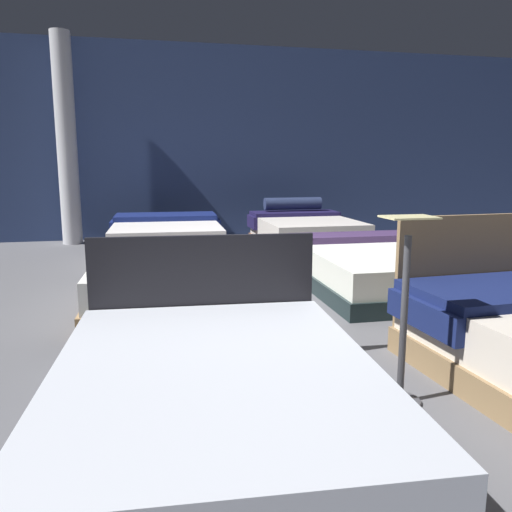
{
  "coord_description": "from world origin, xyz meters",
  "views": [
    {
      "loc": [
        -1.41,
        -5.05,
        1.37
      ],
      "look_at": [
        -0.37,
        -0.26,
        0.48
      ],
      "focal_mm": 35.9,
      "sensor_mm": 36.0,
      "label": 1
    }
  ],
  "objects_px": {
    "bed_3": "(379,269)",
    "bed_2": "(176,280)",
    "bed_4": "(167,238)",
    "bed_5": "(305,233)",
    "bed_0": "(215,400)",
    "price_sign": "(403,333)",
    "support_pillar": "(67,141)"
  },
  "relations": [
    {
      "from": "bed_2",
      "to": "bed_3",
      "type": "xyz_separation_m",
      "value": [
        2.22,
        0.08,
        0.0
      ]
    },
    {
      "from": "bed_2",
      "to": "bed_3",
      "type": "relative_size",
      "value": 0.99
    },
    {
      "from": "price_sign",
      "to": "support_pillar",
      "type": "height_order",
      "value": "support_pillar"
    },
    {
      "from": "bed_2",
      "to": "bed_5",
      "type": "bearing_deg",
      "value": 53.27
    },
    {
      "from": "bed_3",
      "to": "bed_4",
      "type": "height_order",
      "value": "bed_4"
    },
    {
      "from": "bed_3",
      "to": "support_pillar",
      "type": "distance_m",
      "value": 5.8
    },
    {
      "from": "bed_0",
      "to": "bed_4",
      "type": "relative_size",
      "value": 1.02
    },
    {
      "from": "bed_2",
      "to": "support_pillar",
      "type": "xyz_separation_m",
      "value": [
        -1.52,
        4.24,
        1.53
      ]
    },
    {
      "from": "bed_3",
      "to": "bed_2",
      "type": "bearing_deg",
      "value": -177.41
    },
    {
      "from": "bed_5",
      "to": "price_sign",
      "type": "xyz_separation_m",
      "value": [
        -1.1,
        -5.25,
        0.15
      ]
    },
    {
      "from": "bed_3",
      "to": "bed_5",
      "type": "relative_size",
      "value": 1.08
    },
    {
      "from": "bed_3",
      "to": "price_sign",
      "type": "xyz_separation_m",
      "value": [
        -1.09,
        -2.58,
        0.2
      ]
    },
    {
      "from": "bed_2",
      "to": "bed_5",
      "type": "distance_m",
      "value": 3.54
    },
    {
      "from": "bed_3",
      "to": "bed_5",
      "type": "height_order",
      "value": "bed_5"
    },
    {
      "from": "bed_0",
      "to": "bed_2",
      "type": "bearing_deg",
      "value": 94.02
    },
    {
      "from": "support_pillar",
      "to": "bed_5",
      "type": "bearing_deg",
      "value": -21.68
    },
    {
      "from": "bed_0",
      "to": "bed_2",
      "type": "distance_m",
      "value": 2.69
    },
    {
      "from": "bed_5",
      "to": "support_pillar",
      "type": "xyz_separation_m",
      "value": [
        -3.75,
        1.49,
        1.48
      ]
    },
    {
      "from": "bed_0",
      "to": "bed_5",
      "type": "xyz_separation_m",
      "value": [
        2.2,
        5.43,
        0.05
      ]
    },
    {
      "from": "bed_2",
      "to": "bed_4",
      "type": "distance_m",
      "value": 2.72
    },
    {
      "from": "support_pillar",
      "to": "bed_3",
      "type": "bearing_deg",
      "value": -47.98
    },
    {
      "from": "support_pillar",
      "to": "price_sign",
      "type": "bearing_deg",
      "value": -68.49
    },
    {
      "from": "price_sign",
      "to": "bed_5",
      "type": "bearing_deg",
      "value": 78.18
    },
    {
      "from": "bed_4",
      "to": "bed_5",
      "type": "height_order",
      "value": "bed_5"
    },
    {
      "from": "bed_2",
      "to": "bed_3",
      "type": "height_order",
      "value": "bed_3"
    },
    {
      "from": "price_sign",
      "to": "bed_3",
      "type": "bearing_deg",
      "value": 67.05
    },
    {
      "from": "bed_0",
      "to": "bed_2",
      "type": "height_order",
      "value": "bed_0"
    },
    {
      "from": "price_sign",
      "to": "bed_2",
      "type": "bearing_deg",
      "value": 114.34
    },
    {
      "from": "bed_0",
      "to": "price_sign",
      "type": "distance_m",
      "value": 1.14
    },
    {
      "from": "bed_0",
      "to": "bed_2",
      "type": "relative_size",
      "value": 1.03
    },
    {
      "from": "bed_5",
      "to": "bed_3",
      "type": "bearing_deg",
      "value": -90.2
    },
    {
      "from": "bed_0",
      "to": "bed_4",
      "type": "height_order",
      "value": "bed_0"
    }
  ]
}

